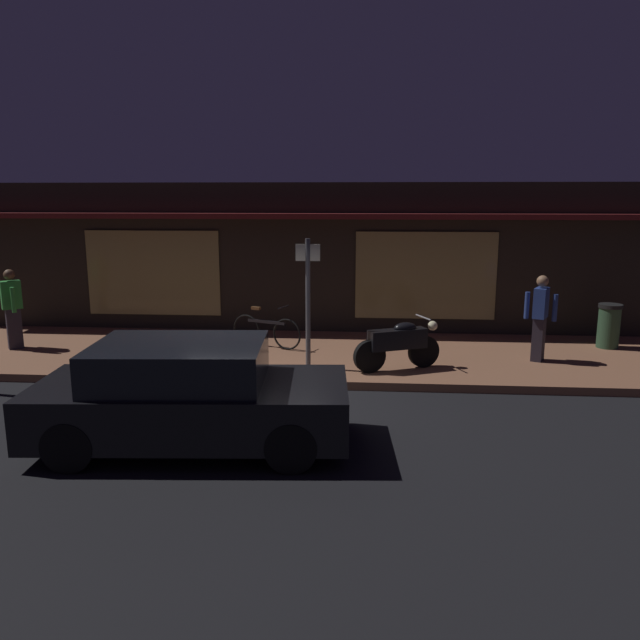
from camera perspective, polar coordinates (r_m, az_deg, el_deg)
ground_plane at (r=9.95m, az=-6.78°, el=-8.04°), size 60.00×60.00×0.00m
sidewalk_slab at (r=12.75m, az=-4.17°, el=-3.25°), size 18.00×4.00×0.15m
storefront_building at (r=15.76m, az=-2.41°, el=5.98°), size 18.00×3.30×3.60m
motorcycle at (r=11.38m, az=7.32°, el=-2.15°), size 1.60×0.87×0.97m
bicycle_parked at (r=13.03m, az=-5.00°, el=-0.99°), size 1.55×0.70×0.91m
person_photographer at (r=14.28m, az=-26.59°, el=1.06°), size 0.45×0.54×1.67m
person_bystander at (r=12.55m, az=19.70°, el=0.32°), size 0.58×0.44×1.67m
sign_post at (r=11.22m, az=-1.12°, el=2.24°), size 0.44×0.09×2.40m
trash_bin at (r=14.29m, az=25.17°, el=-0.47°), size 0.48×0.48×0.93m
parked_car_near at (r=8.39m, az=-12.06°, el=-6.87°), size 4.21×2.05×1.42m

